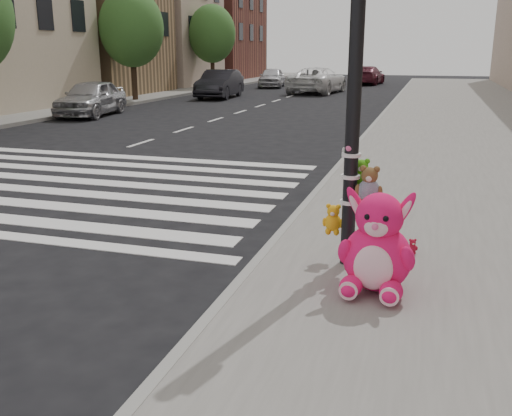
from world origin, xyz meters
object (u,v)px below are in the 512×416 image
at_px(pink_bunny, 377,250).
at_px(car_white_near, 318,80).
at_px(car_silver_far, 91,98).
at_px(car_dark_far, 220,84).
at_px(red_teddy, 412,246).
at_px(signal_pole, 356,128).

distance_m(pink_bunny, car_white_near, 30.73).
xyz_separation_m(car_silver_far, car_dark_far, (1.82, 9.97, 0.05)).
distance_m(car_dark_far, car_white_near, 6.96).
bearing_deg(car_white_near, pink_bunny, 107.66).
xyz_separation_m(pink_bunny, car_dark_far, (-10.98, 24.70, 0.17)).
bearing_deg(red_teddy, car_silver_far, 117.40).
height_order(signal_pole, pink_bunny, signal_pole).
bearing_deg(car_white_near, red_teddy, 108.80).
height_order(pink_bunny, car_silver_far, car_silver_far).
xyz_separation_m(red_teddy, car_dark_far, (-11.31, 23.43, 0.53)).
height_order(red_teddy, car_dark_far, car_dark_far).
bearing_deg(pink_bunny, car_dark_far, 117.62).
distance_m(pink_bunny, car_dark_far, 27.03).
distance_m(signal_pole, red_teddy, 1.74).
xyz_separation_m(red_teddy, car_white_near, (-6.83, 28.76, 0.54)).
height_order(pink_bunny, red_teddy, pink_bunny).
bearing_deg(car_silver_far, pink_bunny, -57.72).
height_order(signal_pole, red_teddy, signal_pole).
bearing_deg(car_dark_far, car_silver_far, -104.61).
bearing_deg(car_silver_far, signal_pole, -57.08).
relative_size(signal_pole, red_teddy, 20.08).
bearing_deg(signal_pole, pink_bunny, -63.48).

